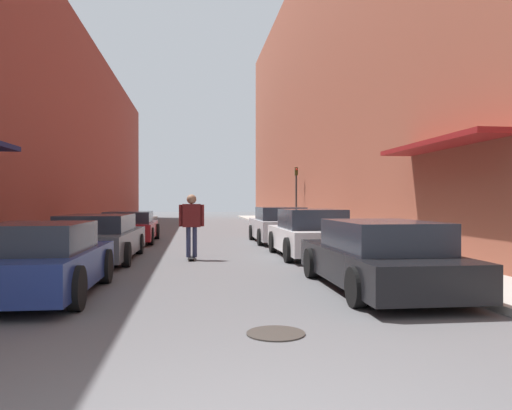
% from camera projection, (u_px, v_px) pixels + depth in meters
% --- Properties ---
extents(ground, '(101.32, 101.32, 0.00)m').
position_uv_depth(ground, '(203.00, 238.00, 21.25)').
color(ground, '#515154').
extents(curb_strip_left, '(1.80, 46.06, 0.12)m').
position_uv_depth(curb_strip_left, '(107.00, 231.00, 25.23)').
color(curb_strip_left, '#A3A099').
rests_on(curb_strip_left, ground).
extents(curb_strip_right, '(1.80, 46.06, 0.12)m').
position_uv_depth(curb_strip_right, '(292.00, 230.00, 26.41)').
color(curb_strip_right, '#A3A099').
rests_on(curb_strip_right, ground).
extents(building_row_left, '(4.90, 46.06, 10.06)m').
position_uv_depth(building_row_left, '(47.00, 132.00, 24.82)').
color(building_row_left, brown).
rests_on(building_row_left, ground).
extents(building_row_right, '(4.90, 46.06, 15.18)m').
position_uv_depth(building_row_right, '(345.00, 89.00, 26.70)').
color(building_row_right, brown).
rests_on(building_row_right, ground).
extents(parked_car_left_0, '(1.87, 3.92, 1.23)m').
position_uv_depth(parked_car_left_0, '(40.00, 261.00, 8.20)').
color(parked_car_left_0, navy).
rests_on(parked_car_left_0, ground).
extents(parked_car_left_1, '(1.99, 4.79, 1.22)m').
position_uv_depth(parked_car_left_1, '(99.00, 238.00, 13.20)').
color(parked_car_left_1, '#515459').
rests_on(parked_car_left_1, ground).
extents(parked_car_left_2, '(2.01, 4.73, 1.18)m').
position_uv_depth(parked_car_left_2, '(130.00, 227.00, 19.05)').
color(parked_car_left_2, maroon).
rests_on(parked_car_left_2, ground).
extents(parked_car_right_0, '(1.93, 4.68, 1.23)m').
position_uv_depth(parked_car_right_0, '(379.00, 257.00, 8.86)').
color(parked_car_right_0, black).
rests_on(parked_car_right_0, ground).
extents(parked_car_right_1, '(1.89, 4.09, 1.35)m').
position_uv_depth(parked_car_right_1, '(310.00, 234.00, 14.08)').
color(parked_car_right_1, silver).
rests_on(parked_car_right_1, ground).
extents(parked_car_right_2, '(1.97, 4.26, 1.34)m').
position_uv_depth(parked_car_right_2, '(279.00, 226.00, 18.95)').
color(parked_car_right_2, '#B7B7BC').
rests_on(parked_car_right_2, ground).
extents(skateboarder, '(0.67, 0.78, 1.76)m').
position_uv_depth(skateboarder, '(192.00, 220.00, 13.34)').
color(skateboarder, black).
rests_on(skateboarder, ground).
extents(manhole_cover, '(0.70, 0.70, 0.02)m').
position_uv_depth(manhole_cover, '(276.00, 333.00, 5.92)').
color(manhole_cover, '#332D28').
rests_on(manhole_cover, ground).
extents(traffic_light, '(0.16, 0.22, 3.33)m').
position_uv_depth(traffic_light, '(296.00, 190.00, 27.67)').
color(traffic_light, '#2D2D2D').
rests_on(traffic_light, curb_strip_right).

